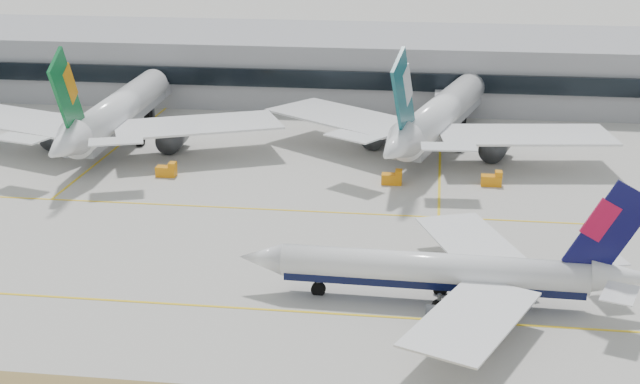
# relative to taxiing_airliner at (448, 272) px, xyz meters

# --- Properties ---
(ground) EXTENTS (3000.00, 3000.00, 0.00)m
(ground) POSITION_rel_taxiing_airliner_xyz_m (-25.22, 0.28, -4.17)
(ground) COLOR #A8A59D
(ground) RESTS_ON ground
(taxiing_airliner) EXTENTS (51.37, 44.69, 17.27)m
(taxiing_airliner) POSITION_rel_taxiing_airliner_xyz_m (0.00, 0.00, 0.00)
(taxiing_airliner) COLOR white
(taxiing_airliner) RESTS_ON ground
(widebody_eva) EXTENTS (68.45, 66.85, 24.40)m
(widebody_eva) POSITION_rel_taxiing_airliner_xyz_m (-64.43, 62.21, 2.32)
(widebody_eva) COLOR white
(widebody_eva) RESTS_ON ground
(widebody_cathay) EXTENTS (66.86, 66.72, 24.60)m
(widebody_cathay) POSITION_rel_taxiing_airliner_xyz_m (-1.77, 67.65, 2.37)
(widebody_cathay) COLOR white
(widebody_cathay) RESTS_ON ground
(terminal) EXTENTS (280.00, 43.10, 15.00)m
(terminal) POSITION_rel_taxiing_airliner_xyz_m (-25.22, 115.12, 3.34)
(terminal) COLOR gray
(terminal) RESTS_ON ground
(gse_c) EXTENTS (3.55, 2.00, 2.60)m
(gse_c) POSITION_rel_taxiing_airliner_xyz_m (7.85, 47.23, -3.12)
(gse_c) COLOR orange
(gse_c) RESTS_ON ground
(gse_extra) EXTENTS (3.55, 2.00, 2.60)m
(gse_extra) POSITION_rel_taxiing_airliner_xyz_m (-9.20, 45.75, -3.12)
(gse_extra) COLOR orange
(gse_extra) RESTS_ON ground
(gse_b) EXTENTS (3.55, 2.00, 2.60)m
(gse_b) POSITION_rel_taxiing_airliner_xyz_m (-49.17, 44.85, -3.12)
(gse_b) COLOR orange
(gse_b) RESTS_ON ground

